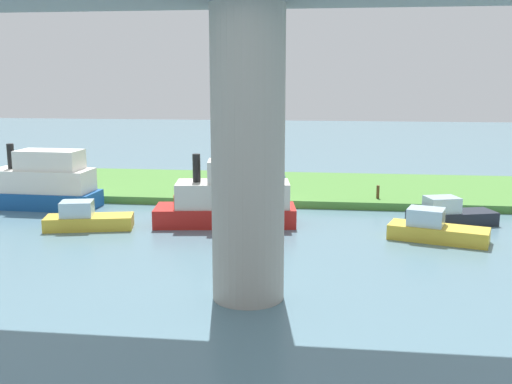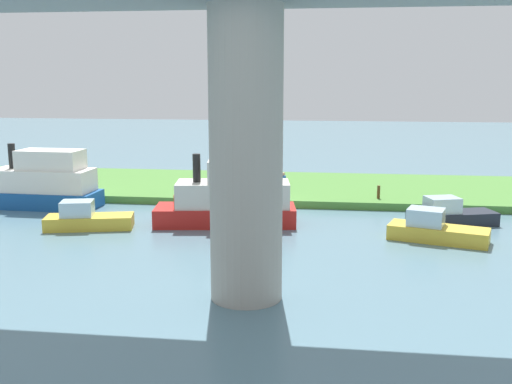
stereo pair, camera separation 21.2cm
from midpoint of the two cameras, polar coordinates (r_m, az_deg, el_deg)
The scene contains 10 objects.
ground_plane at distance 39.10m, azimuth -0.12°, elevation -1.47°, with size 160.00×160.00×0.00m, color slate.
grassy_bank at distance 44.89m, azimuth 0.87°, elevation 0.47°, with size 80.00×12.00×0.50m, color #4C8438.
bridge_pylon at distance 22.15m, azimuth -0.68°, elevation 3.37°, with size 2.74×2.74×10.95m, color #9E998E.
person_on_bank at distance 41.62m, azimuth 2.77°, elevation 0.96°, with size 0.45×0.45×1.39m.
mooring_post at distance 40.21m, azimuth 11.76°, elevation -0.01°, with size 0.20×0.20×0.86m, color brown.
skiff_small at distance 34.33m, azimuth -2.31°, elevation -0.63°, with size 8.32×3.73×4.11m.
motorboat_red at distance 41.34m, azimuth -19.69°, elevation 0.73°, with size 8.21×3.02×4.14m.
motorboat_white at distance 36.15m, azimuth 18.15°, elevation -2.10°, with size 5.25×3.11×1.65m.
riverboat_paddlewheel at distance 34.84m, azimuth -15.69°, elevation -2.46°, with size 5.06×2.76×1.60m.
pontoon_yellow at distance 32.47m, azimuth 16.89°, elevation -3.45°, with size 5.30×3.21×1.67m.
Camera 2 is at (-5.08, 37.85, 8.38)m, focal length 41.95 mm.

